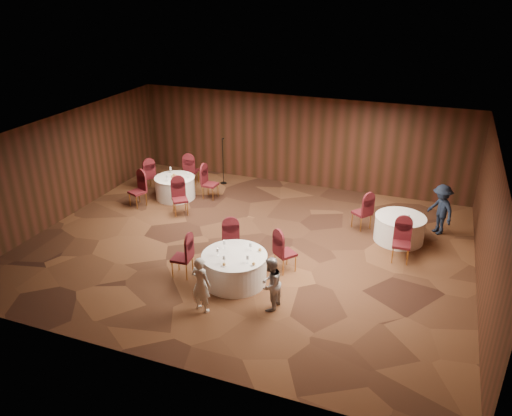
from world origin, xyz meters
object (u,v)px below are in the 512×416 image
(mic_stand, at_px, (223,170))
(man_c, at_px, (441,209))
(table_main, at_px, (235,268))
(table_right, at_px, (399,228))
(woman_a, at_px, (201,284))
(woman_b, at_px, (270,284))
(table_left, at_px, (175,187))

(mic_stand, xyz_separation_m, man_c, (7.50, -1.37, 0.25))
(table_main, xyz_separation_m, mic_stand, (-2.93, 5.87, 0.13))
(table_right, xyz_separation_m, woman_a, (-3.78, -4.98, 0.30))
(table_right, distance_m, woman_b, 4.98)
(table_main, bearing_deg, mic_stand, 116.50)
(table_left, bearing_deg, woman_a, -55.81)
(table_main, bearing_deg, woman_a, -99.58)
(table_main, bearing_deg, table_left, 133.84)
(table_right, bearing_deg, table_left, 176.49)
(table_left, relative_size, mic_stand, 0.80)
(table_left, bearing_deg, man_c, 2.81)
(table_left, xyz_separation_m, table_right, (7.47, -0.46, 0.00))
(mic_stand, xyz_separation_m, woman_b, (4.11, -6.62, 0.14))
(table_main, xyz_separation_m, table_left, (-3.92, 4.08, 0.00))
(mic_stand, bearing_deg, woman_a, -69.52)
(mic_stand, height_order, man_c, mic_stand)
(woman_a, relative_size, woman_b, 1.05)
(man_c, bearing_deg, woman_b, -72.28)
(woman_b, distance_m, man_c, 6.25)
(table_main, bearing_deg, woman_b, -32.20)
(table_left, bearing_deg, table_main, -46.16)
(man_c, bearing_deg, table_main, -84.93)
(table_right, height_order, woman_b, woman_b)
(table_left, relative_size, table_right, 0.96)
(mic_stand, distance_m, woman_a, 7.71)
(woman_a, bearing_deg, mic_stand, -57.13)
(table_right, relative_size, man_c, 0.94)
(table_right, distance_m, mic_stand, 6.86)
(table_main, relative_size, table_right, 1.13)
(woman_a, relative_size, man_c, 0.90)
(mic_stand, bearing_deg, man_c, -10.31)
(mic_stand, bearing_deg, table_right, -19.08)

